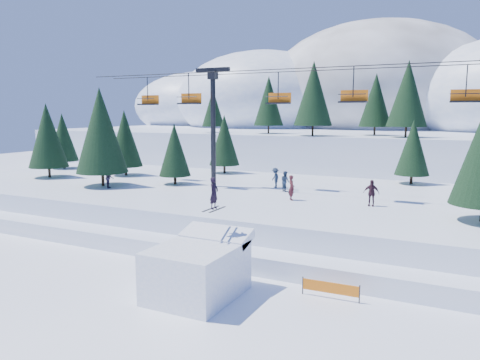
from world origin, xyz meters
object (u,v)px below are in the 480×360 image
at_px(jump_kicker, 198,268).
at_px(banner_near, 330,288).
at_px(chairlift, 332,108).
at_px(banner_far, 479,298).

distance_m(jump_kicker, banner_near, 6.55).
bearing_deg(chairlift, banner_near, -73.96).
relative_size(jump_kicker, banner_far, 2.05).
bearing_deg(chairlift, jump_kicker, -96.57).
bearing_deg(jump_kicker, banner_far, 19.19).
bearing_deg(banner_near, banner_far, 15.80).
relative_size(jump_kicker, chairlift, 0.13).
bearing_deg(chairlift, banner_far, -49.43).
height_order(jump_kicker, banner_near, jump_kicker).
height_order(jump_kicker, chairlift, chairlift).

